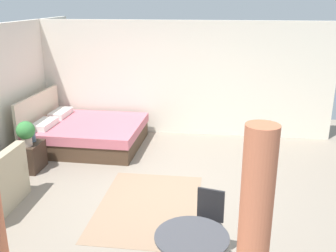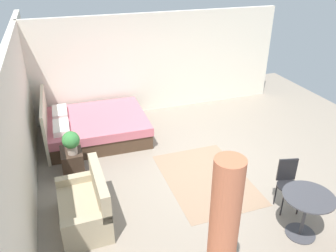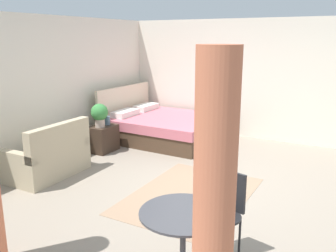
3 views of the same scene
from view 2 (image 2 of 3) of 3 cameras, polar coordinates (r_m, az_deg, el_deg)
ground_plane at (r=6.83m, az=6.38°, el=-6.83°), size 9.01×9.49×0.02m
wall_back at (r=5.71m, az=-23.93°, el=-1.74°), size 9.01×0.12×2.52m
wall_right at (r=8.83m, az=-1.49°, el=10.61°), size 0.12×6.49×2.52m
area_rug at (r=6.48m, az=6.46°, el=-8.80°), size 2.13×1.48×0.01m
bed at (r=7.83m, az=-12.38°, el=-0.09°), size 1.89×2.23×1.08m
couch at (r=5.53m, az=-13.64°, el=-13.11°), size 1.23×0.73×0.87m
nightstand at (r=6.70m, az=-15.82°, el=-5.89°), size 0.54×0.39×0.50m
potted_plant at (r=6.36m, az=-16.08°, el=-2.49°), size 0.32×0.32×0.44m
vase at (r=6.64m, az=-16.09°, el=-2.91°), size 0.11×0.11×0.17m
balcony_table at (r=5.41m, az=22.34°, el=-12.67°), size 0.74×0.74×0.73m
cafe_chair_near_window at (r=5.85m, az=19.63°, el=-8.57°), size 0.47×0.47×0.88m
curtain_right at (r=3.86m, az=9.16°, el=-18.79°), size 0.32×0.32×2.10m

